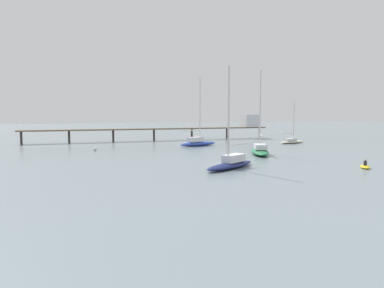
{
  "coord_description": "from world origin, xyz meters",
  "views": [
    {
      "loc": [
        -19.73,
        -41.34,
        6.7
      ],
      "look_at": [
        0.0,
        15.06,
        1.5
      ],
      "focal_mm": 33.31,
      "sensor_mm": 36.0,
      "label": 1
    }
  ],
  "objects_px": {
    "sailboat_green": "(260,150)",
    "dinghy_yellow": "(365,166)",
    "sailboat_navy": "(231,162)",
    "sailboat_cream": "(292,141)",
    "mooring_buoy_far": "(95,149)",
    "sailboat_blue": "(198,142)",
    "pier": "(205,125)"
  },
  "relations": [
    {
      "from": "dinghy_yellow",
      "to": "sailboat_navy",
      "type": "bearing_deg",
      "value": 160.47
    },
    {
      "from": "sailboat_blue",
      "to": "sailboat_cream",
      "type": "bearing_deg",
      "value": -2.67
    },
    {
      "from": "sailboat_navy",
      "to": "dinghy_yellow",
      "type": "relative_size",
      "value": 4.69
    },
    {
      "from": "pier",
      "to": "sailboat_green",
      "type": "xyz_separation_m",
      "value": [
        -3.68,
        -33.94,
        -2.92
      ]
    },
    {
      "from": "sailboat_navy",
      "to": "dinghy_yellow",
      "type": "height_order",
      "value": "sailboat_navy"
    },
    {
      "from": "sailboat_cream",
      "to": "mooring_buoy_far",
      "type": "relative_size",
      "value": 14.12
    },
    {
      "from": "sailboat_navy",
      "to": "sailboat_blue",
      "type": "relative_size",
      "value": 0.88
    },
    {
      "from": "pier",
      "to": "sailboat_cream",
      "type": "height_order",
      "value": "sailboat_cream"
    },
    {
      "from": "pier",
      "to": "dinghy_yellow",
      "type": "distance_m",
      "value": 51.08
    },
    {
      "from": "sailboat_green",
      "to": "dinghy_yellow",
      "type": "xyz_separation_m",
      "value": [
        4.72,
        -17.01,
        -0.58
      ]
    },
    {
      "from": "sailboat_green",
      "to": "sailboat_blue",
      "type": "bearing_deg",
      "value": 103.81
    },
    {
      "from": "pier",
      "to": "sailboat_blue",
      "type": "xyz_separation_m",
      "value": [
        -8.0,
        -16.37,
        -2.86
      ]
    },
    {
      "from": "sailboat_navy",
      "to": "sailboat_cream",
      "type": "bearing_deg",
      "value": 44.78
    },
    {
      "from": "sailboat_green",
      "to": "mooring_buoy_far",
      "type": "relative_size",
      "value": 20.43
    },
    {
      "from": "sailboat_navy",
      "to": "dinghy_yellow",
      "type": "distance_m",
      "value": 16.34
    },
    {
      "from": "sailboat_cream",
      "to": "sailboat_green",
      "type": "relative_size",
      "value": 0.69
    },
    {
      "from": "pier",
      "to": "sailboat_blue",
      "type": "bearing_deg",
      "value": -116.05
    },
    {
      "from": "sailboat_navy",
      "to": "sailboat_green",
      "type": "bearing_deg",
      "value": 47.27
    },
    {
      "from": "sailboat_green",
      "to": "dinghy_yellow",
      "type": "height_order",
      "value": "sailboat_green"
    },
    {
      "from": "sailboat_blue",
      "to": "dinghy_yellow",
      "type": "height_order",
      "value": "sailboat_blue"
    },
    {
      "from": "sailboat_cream",
      "to": "dinghy_yellow",
      "type": "xyz_separation_m",
      "value": [
        -12.93,
        -33.56,
        -0.35
      ]
    },
    {
      "from": "sailboat_navy",
      "to": "mooring_buoy_far",
      "type": "relative_size",
      "value": 18.43
    },
    {
      "from": "sailboat_blue",
      "to": "mooring_buoy_far",
      "type": "relative_size",
      "value": 20.84
    },
    {
      "from": "pier",
      "to": "sailboat_green",
      "type": "distance_m",
      "value": 34.26
    },
    {
      "from": "sailboat_navy",
      "to": "mooring_buoy_far",
      "type": "bearing_deg",
      "value": 118.57
    },
    {
      "from": "sailboat_cream",
      "to": "sailboat_navy",
      "type": "bearing_deg",
      "value": -135.22
    },
    {
      "from": "sailboat_green",
      "to": "dinghy_yellow",
      "type": "bearing_deg",
      "value": -74.49
    },
    {
      "from": "pier",
      "to": "sailboat_cream",
      "type": "relative_size",
      "value": 6.44
    },
    {
      "from": "pier",
      "to": "sailboat_green",
      "type": "relative_size",
      "value": 4.45
    },
    {
      "from": "pier",
      "to": "dinghy_yellow",
      "type": "xyz_separation_m",
      "value": [
        1.04,
        -50.95,
        -3.5
      ]
    },
    {
      "from": "sailboat_green",
      "to": "mooring_buoy_far",
      "type": "bearing_deg",
      "value": 149.69
    },
    {
      "from": "pier",
      "to": "sailboat_blue",
      "type": "distance_m",
      "value": 18.45
    }
  ]
}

